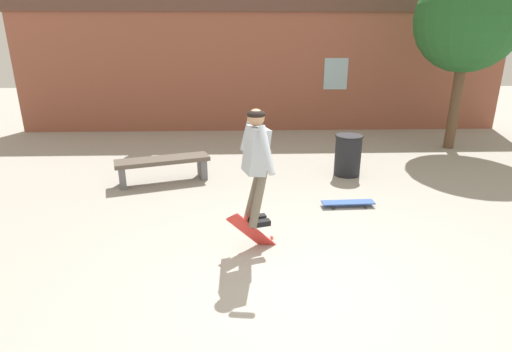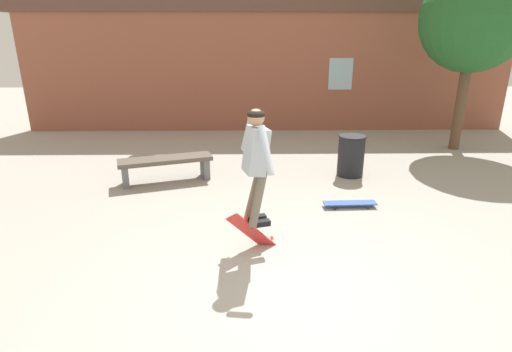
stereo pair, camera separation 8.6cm
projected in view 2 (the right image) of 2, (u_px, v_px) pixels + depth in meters
The scene contains 8 objects.
ground_plane at pixel (300, 285), 4.52m from camera, with size 40.00×40.00×0.00m, color #A39E93.
building_backdrop at pixel (267, 62), 11.77m from camera, with size 15.10×0.52×4.82m.
tree_right at pixel (475, 19), 9.19m from camera, with size 2.46×2.46×4.34m.
park_bench at pixel (166, 164), 7.72m from camera, with size 1.83×1.00×0.48m.
trash_bin at pixel (351, 155), 8.05m from camera, with size 0.56×0.56×0.83m.
skater at pixel (256, 157), 4.92m from camera, with size 0.41×1.19×1.50m.
skateboard_flipping at pixel (253, 233), 5.26m from camera, with size 0.70×0.36×0.73m.
skateboard_resting at pixel (350, 203), 6.61m from camera, with size 0.88×0.25×0.08m.
Camera 2 is at (-0.57, -3.87, 2.64)m, focal length 28.00 mm.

